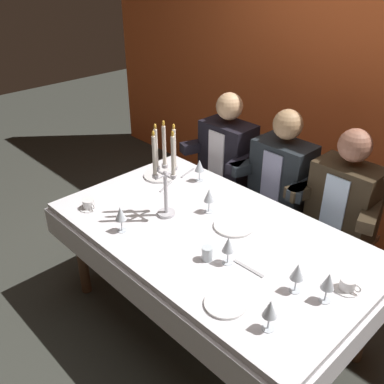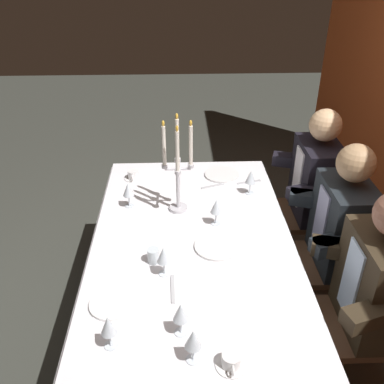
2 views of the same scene
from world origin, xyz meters
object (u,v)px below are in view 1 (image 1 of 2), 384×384
dinner_plate_1 (225,304)px  wine_glass_0 (297,272)px  coffee_cup_1 (348,285)px  water_tumbler_0 (207,253)px  wine_glass_1 (199,166)px  coffee_cup_0 (89,205)px  dinner_plate_0 (234,226)px  seated_diner_0 (228,154)px  seated_diner_2 (344,201)px  wine_glass_4 (121,214)px  wine_glass_2 (209,196)px  wine_glass_6 (328,282)px  seated_diner_1 (282,176)px  dinner_plate_2 (161,175)px  dining_table (211,247)px  wine_glass_5 (228,245)px  wine_glass_3 (270,309)px  candelabra (165,172)px

dinner_plate_1 → wine_glass_0: size_ratio=1.23×
coffee_cup_1 → water_tumbler_0: bearing=-152.8°
wine_glass_1 → coffee_cup_0: bearing=-106.0°
dinner_plate_0 → seated_diner_0: seated_diner_0 is taller
dinner_plate_0 → seated_diner_2: size_ratio=0.20×
wine_glass_4 → seated_diner_2: (0.73, 1.26, -0.12)m
wine_glass_2 → coffee_cup_1: bearing=-1.3°
wine_glass_0 → wine_glass_6: 0.14m
coffee_cup_1 → seated_diner_2: size_ratio=0.11×
dinner_plate_1 → seated_diner_1: size_ratio=0.16×
wine_glass_1 → dinner_plate_0: bearing=-25.0°
dinner_plate_2 → seated_diner_2: (1.10, 0.65, -0.01)m
wine_glass_2 → wine_glass_6: (0.93, -0.17, 0.00)m
dinner_plate_1 → seated_diner_0: seated_diner_0 is taller
dining_table → wine_glass_5: bearing=-29.7°
wine_glass_0 → wine_glass_3: size_ratio=1.00×
wine_glass_0 → water_tumbler_0: wine_glass_0 is taller
water_tumbler_0 → seated_diner_1: 1.14m
wine_glass_5 → water_tumbler_0: 0.13m
wine_glass_4 → water_tumbler_0: (0.53, 0.17, -0.08)m
dining_table → wine_glass_3: (0.69, -0.36, 0.23)m
wine_glass_2 → seated_diner_2: seated_diner_2 is taller
dining_table → wine_glass_0: bearing=-6.7°
dining_table → wine_glass_4: 0.57m
wine_glass_4 → seated_diner_1: bearing=79.6°
wine_glass_1 → wine_glass_3: bearing=-32.3°
wine_glass_2 → wine_glass_6: bearing=-10.3°
coffee_cup_1 → seated_diner_2: (-0.44, 0.77, -0.03)m
wine_glass_1 → wine_glass_5: bearing=-35.4°
dinner_plate_2 → coffee_cup_1: coffee_cup_1 is taller
wine_glass_0 → wine_glass_1: 1.22m
dinner_plate_2 → wine_glass_3: (1.43, -0.59, 0.11)m
wine_glass_6 → coffee_cup_0: bearing=-166.6°
wine_glass_5 → seated_diner_1: bearing=110.9°
dining_table → water_tumbler_0: 0.31m
dinner_plate_2 → coffee_cup_0: coffee_cup_0 is taller
dinner_plate_1 → wine_glass_6: wine_glass_6 is taller
wine_glass_6 → seated_diner_1: 1.29m
wine_glass_4 → dining_table: bearing=46.3°
seated_diner_1 → dinner_plate_1: bearing=-64.9°
dinner_plate_0 → wine_glass_4: 0.67m
wine_glass_5 → coffee_cup_0: wine_glass_5 is taller
dinner_plate_0 → water_tumbler_0: 0.35m
dinner_plate_2 → coffee_cup_0: 0.62m
wine_glass_4 → wine_glass_5: 0.67m
wine_glass_4 → wine_glass_5: bearing=19.9°
wine_glass_5 → coffee_cup_1: 0.61m
dinner_plate_1 → wine_glass_4: 0.84m
dining_table → wine_glass_2: wine_glass_2 is taller
candelabra → dinner_plate_2: candelabra is taller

